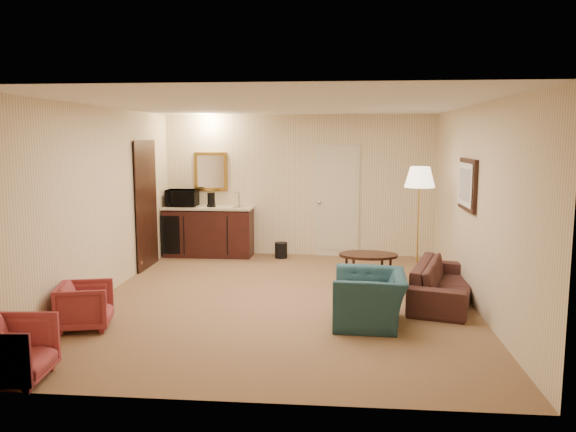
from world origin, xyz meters
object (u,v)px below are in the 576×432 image
Objects in this scene: teal_armchair at (370,290)px; floor_lamp at (418,222)px; wetbar_cabinet at (209,231)px; sofa at (444,276)px; coffee_maker at (211,200)px; rose_chair_near at (85,303)px; microwave at (182,196)px; coffee_table at (368,270)px; waste_bin at (281,250)px; rose_chair_far at (12,348)px.

teal_armchair is 0.54× the size of floor_lamp.
sofa is at bearing -34.59° from wetbar_cabinet.
floor_lamp reaches higher than coffee_maker.
microwave is at bearing -14.69° from rose_chair_near.
wetbar_cabinet reaches higher than coffee_table.
wetbar_cabinet is 5.75× the size of waste_bin.
sofa reaches higher than rose_chair_near.
waste_bin is at bearing 151.18° from floor_lamp.
wetbar_cabinet is 1.74× the size of teal_armchair.
wetbar_cabinet is 4.62m from sofa.
floor_lamp reaches higher than wetbar_cabinet.
teal_armchair is 4.54m from coffee_maker.
coffee_table is (3.33, 2.14, -0.05)m from rose_chair_near.
floor_lamp is at bearing 23.98° from sofa.
teal_armchair reaches higher than sofa.
floor_lamp is at bearing -20.02° from wetbar_cabinet.
coffee_table is at bearing -47.92° from rose_chair_far.
rose_chair_near is 0.92× the size of rose_chair_far.
floor_lamp reaches higher than rose_chair_far.
rose_chair_far is at bearing -89.59° from microwave.
coffee_maker reaches higher than waste_bin.
coffee_maker is (0.06, -0.03, 0.59)m from wetbar_cabinet.
teal_armchair is 1.61× the size of rose_chair_near.
waste_bin is 1.58m from coffee_maker.
rose_chair_near is at bearing -109.54° from coffee_maker.
coffee_maker is (0.56, -0.06, -0.06)m from microwave.
microwave is at bearing 176.75° from wetbar_cabinet.
coffee_table is 1.18m from floor_lamp.
sofa is 1.41m from floor_lamp.
coffee_table is 3.01× the size of waste_bin.
microwave is (-1.85, 0.10, 0.97)m from waste_bin.
teal_armchair is at bearing -47.79° from microwave.
microwave is (0.00, 4.10, 0.82)m from rose_chair_near.
microwave reaches higher than rose_chair_far.
waste_bin is at bearing -39.50° from rose_chair_near.
sofa is at bearing -82.20° from floor_lamp.
teal_armchair is (-1.04, -1.00, 0.06)m from sofa.
teal_armchair is at bearing -92.29° from coffee_table.
rose_chair_near is 0.34× the size of floor_lamp.
floor_lamp is (-0.18, 1.30, 0.52)m from sofa.
floor_lamp reaches higher than microwave.
microwave is 2.12× the size of coffee_maker.
waste_bin is (-2.27, 1.25, -0.73)m from floor_lamp.
rose_chair_near is 1.05× the size of microwave.
rose_chair_far is 5.76m from waste_bin.
floor_lamp is (4.12, 4.20, 0.56)m from rose_chair_far.
rose_chair_far reaches higher than waste_bin.
sofa is 6.38× the size of waste_bin.
wetbar_cabinet is at bearing -21.69° from rose_chair_near.
waste_bin is (-1.48, 1.86, -0.10)m from coffee_table.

